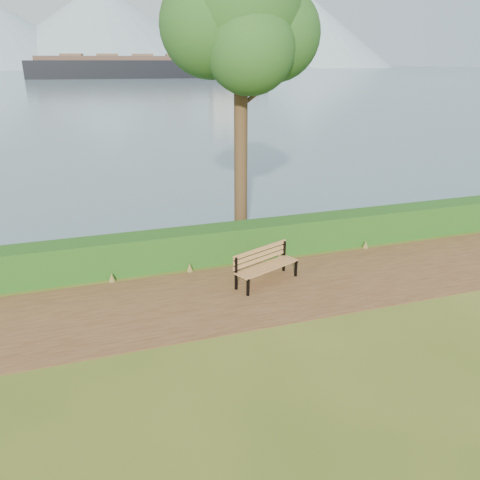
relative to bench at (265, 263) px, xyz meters
name	(u,v)px	position (x,y,z in m)	size (l,w,h in m)	color
ground	(252,299)	(-0.64, -0.80, -0.54)	(140.00, 140.00, 0.00)	#415718
path	(248,293)	(-0.64, -0.50, -0.53)	(40.00, 3.40, 0.01)	#4E2E1A
hedge	(222,243)	(-0.64, 1.80, -0.04)	(32.00, 0.85, 1.00)	#1B4614
water	(85,72)	(-0.64, 259.20, -0.53)	(700.00, 510.00, 0.00)	#43576C
mountains	(65,30)	(-9.81, 405.26, 27.16)	(585.00, 190.00, 70.00)	#7B93A4
bench	(265,263)	(0.00, 0.00, 0.00)	(1.92, 1.21, 0.93)	black
tree	(240,18)	(0.41, 3.29, 6.06)	(4.60, 3.89, 8.87)	#312014
cargo_ship	(160,67)	(22.62, 159.03, 3.04)	(79.92, 19.49, 24.02)	black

